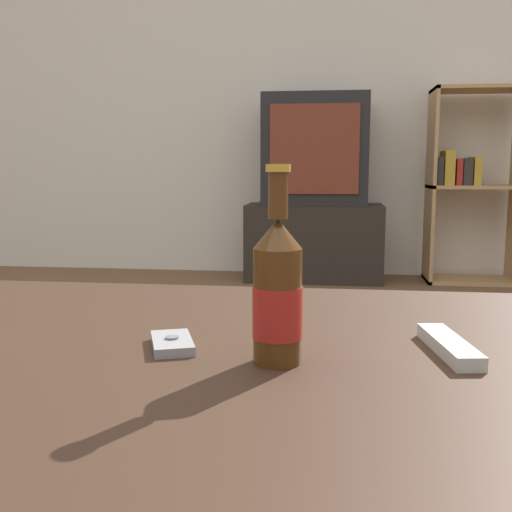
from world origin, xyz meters
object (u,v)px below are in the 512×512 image
Objects in this scene: remote_control at (449,346)px; bookshelf at (469,183)px; beer_bottle at (278,293)px; cell_phone at (172,343)px; tv_stand at (314,242)px; television at (315,150)px.

bookshelf is at bearing 68.56° from remote_control.
remote_control is (0.24, 0.07, -0.09)m from beer_bottle.
bookshelf is at bearing 50.16° from cell_phone.
cell_phone is 0.40m from remote_control.
tv_stand is 7.04× the size of cell_phone.
television is 2.42× the size of beer_bottle.
remote_control is (-0.63, -2.80, -0.16)m from bookshelf.
remote_control is at bearing -16.07° from cell_phone.
tv_stand is at bearing 67.50° from cell_phone.
beer_bottle is at bearing -89.28° from television.
remote_control is (0.27, -2.76, 0.20)m from tv_stand.
television is at bearing 67.49° from cell_phone.
remote_control is at bearing -84.33° from television.
beer_bottle is at bearing -36.48° from cell_phone.
beer_bottle is (0.04, -2.83, -0.27)m from television.
cell_phone is (-0.16, 0.05, -0.09)m from beer_bottle.
television is 2.84m from beer_bottle.
television is 0.57× the size of bookshelf.
tv_stand is 2.78m from remote_control.
tv_stand is 4.55× the size of remote_control.
beer_bottle is (-0.86, -2.87, -0.08)m from bookshelf.
tv_stand is at bearing -177.22° from bookshelf.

